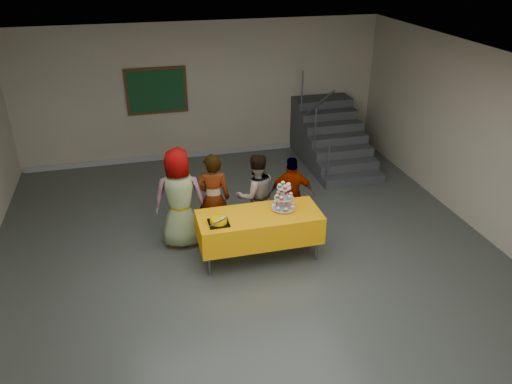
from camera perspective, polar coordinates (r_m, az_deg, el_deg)
room_shell at (r=6.37m, az=0.48°, el=5.15°), size 10.00×10.04×3.02m
bake_table at (r=7.67m, az=0.37°, el=-3.95°), size 1.88×0.78×0.77m
cupcake_stand at (r=7.64m, az=3.18°, el=-0.81°), size 0.38×0.38×0.44m
bear_cake at (r=7.32m, az=-4.31°, el=-3.21°), size 0.32×0.36×0.12m
schoolchild_a at (r=7.98m, az=-8.73°, el=-0.72°), size 0.87×0.63×1.66m
schoolchild_b at (r=8.05m, az=-4.93°, el=-0.74°), size 0.60×0.44×1.54m
schoolchild_c at (r=8.23m, az=-0.01°, el=-0.37°), size 0.74×0.60×1.43m
schoolchild_d at (r=8.41m, az=4.11°, el=-0.25°), size 0.83×0.50×1.32m
staircase at (r=11.42m, az=8.38°, el=6.10°), size 1.30×2.40×2.04m
noticeboard at (r=11.06m, az=-11.30°, el=11.26°), size 1.30×0.05×1.00m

